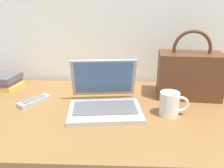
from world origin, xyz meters
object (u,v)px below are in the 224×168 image
coffee_mug (170,104)px  remote_control_near (34,101)px  laptop (105,99)px  book_stack (2,81)px  handbag (189,74)px

coffee_mug → remote_control_near: (-0.61, 0.09, -0.04)m
coffee_mug → remote_control_near: bearing=171.4°
remote_control_near → laptop: bearing=-6.5°
coffee_mug → remote_control_near: size_ratio=0.77×
coffee_mug → remote_control_near: 0.62m
laptop → book_stack: 0.63m
book_stack → coffee_mug: bearing=-19.1°
laptop → remote_control_near: bearing=173.5°
laptop → coffee_mug: laptop is taller
handbag → book_stack: (-0.98, 0.08, -0.08)m
handbag → book_stack: size_ratio=1.48×
remote_control_near → book_stack: size_ratio=0.71×
remote_control_near → book_stack: bearing=140.3°
laptop → remote_control_near: 0.34m
laptop → remote_control_near: size_ratio=2.11×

